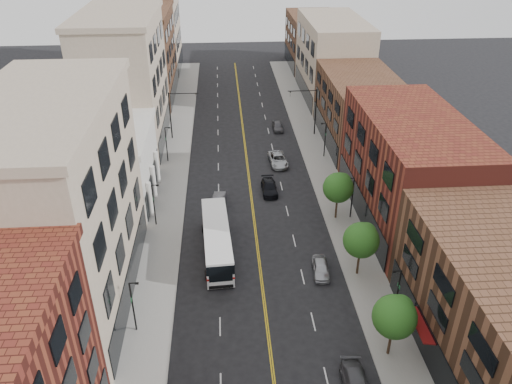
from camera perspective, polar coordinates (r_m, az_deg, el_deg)
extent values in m
cube|color=gray|center=(66.26, -9.51, 1.58)|extent=(4.00, 110.00, 0.15)
cube|color=gray|center=(67.20, 7.71, 2.16)|extent=(4.00, 110.00, 0.15)
cube|color=tan|center=(44.57, -21.57, -2.07)|extent=(10.00, 22.00, 18.00)
cube|color=silver|center=(62.12, -16.52, 2.77)|extent=(10.00, 14.00, 8.00)
cube|color=tan|center=(75.79, -14.72, 12.02)|extent=(10.00, 20.00, 18.00)
cube|color=brown|center=(95.18, -12.71, 14.87)|extent=(10.00, 20.00, 15.00)
cube|color=tan|center=(112.05, -11.68, 18.49)|extent=(10.00, 16.00, 20.00)
cube|color=maroon|center=(57.08, 17.10, 2.46)|extent=(10.00, 22.00, 12.00)
cube|color=brown|center=(75.71, 11.80, 9.13)|extent=(10.00, 20.00, 10.00)
cube|color=tan|center=(94.53, 8.69, 14.82)|extent=(10.00, 22.00, 14.00)
cube|color=brown|center=(113.92, 6.53, 16.74)|extent=(10.00, 18.00, 11.00)
cylinder|color=black|center=(42.08, 15.05, -16.21)|extent=(0.22, 0.22, 2.50)
sphere|color=#1F5618|center=(40.27, 15.55, -13.58)|extent=(3.40, 3.40, 3.40)
sphere|color=#1F5618|center=(40.36, 16.16, -12.59)|extent=(2.04, 2.04, 2.04)
cylinder|color=black|center=(49.14, 11.60, -7.93)|extent=(0.22, 0.22, 2.50)
sphere|color=#1F5618|center=(47.59, 11.92, -5.41)|extent=(3.40, 3.40, 3.40)
sphere|color=#1F5618|center=(47.75, 12.45, -4.60)|extent=(2.04, 2.04, 2.04)
cylinder|color=black|center=(57.08, 9.16, -1.82)|extent=(0.22, 0.22, 2.50)
sphere|color=#1F5618|center=(55.76, 9.38, 0.50)|extent=(3.40, 3.40, 3.40)
sphere|color=#1F5618|center=(55.96, 9.83, 1.17)|extent=(2.04, 2.04, 2.04)
cylinder|color=black|center=(42.89, -13.88, -12.64)|extent=(0.14, 0.14, 5.00)
cylinder|color=black|center=(41.21, -13.82, -10.07)|extent=(0.70, 0.10, 0.10)
cube|color=black|center=(41.20, -13.46, -10.12)|extent=(0.28, 0.14, 0.14)
cube|color=#19592D|center=(42.30, -14.03, -11.74)|extent=(0.04, 0.55, 0.35)
cylinder|color=black|center=(55.62, -11.58, -1.48)|extent=(0.14, 0.14, 5.00)
cylinder|color=black|center=(54.33, -11.48, 0.78)|extent=(0.70, 0.10, 0.10)
cube|color=black|center=(54.32, -11.22, 0.75)|extent=(0.28, 0.14, 0.14)
cube|color=#19592D|center=(55.16, -11.68, -0.68)|extent=(0.04, 0.55, 0.35)
cylinder|color=black|center=(69.71, -10.20, 5.36)|extent=(0.14, 0.14, 5.00)
cylinder|color=black|center=(68.69, -10.09, 7.27)|extent=(0.70, 0.10, 0.10)
cube|color=black|center=(68.68, -9.88, 7.24)|extent=(0.28, 0.14, 0.14)
cube|color=#19592D|center=(69.35, -10.27, 6.04)|extent=(0.04, 0.55, 0.35)
cylinder|color=black|center=(44.47, 15.84, -11.17)|extent=(0.14, 0.14, 5.00)
cylinder|color=black|center=(42.80, 15.85, -8.68)|extent=(0.70, 0.10, 0.10)
cube|color=black|center=(42.75, 15.52, -8.76)|extent=(0.28, 0.14, 0.14)
cube|color=#19592D|center=(43.90, 16.00, -10.28)|extent=(0.04, 0.55, 0.35)
cylinder|color=black|center=(56.84, 10.93, -0.67)|extent=(0.14, 0.14, 5.00)
cylinder|color=black|center=(55.55, 10.83, 1.54)|extent=(0.70, 0.10, 0.10)
cube|color=black|center=(55.51, 10.57, 1.48)|extent=(0.28, 0.14, 0.14)
cube|color=#19592D|center=(56.40, 11.02, 0.12)|extent=(0.04, 0.55, 0.35)
cylinder|color=black|center=(70.69, 7.89, 5.91)|extent=(0.14, 0.14, 5.00)
cylinder|color=black|center=(69.65, 7.75, 7.79)|extent=(0.70, 0.10, 0.10)
cube|color=black|center=(69.62, 7.54, 7.75)|extent=(0.28, 0.14, 0.14)
cube|color=#19592D|center=(70.33, 7.94, 6.58)|extent=(0.04, 0.55, 0.35)
cylinder|color=black|center=(76.63, -9.76, 8.59)|extent=(0.18, 0.18, 7.20)
cylinder|color=black|center=(75.29, -8.29, 11.08)|extent=(4.40, 0.12, 0.12)
imported|color=black|center=(75.31, -6.88, 10.86)|extent=(0.15, 0.18, 0.90)
cylinder|color=black|center=(77.53, 6.82, 9.06)|extent=(0.18, 0.18, 7.20)
cylinder|color=black|center=(76.02, 5.31, 11.44)|extent=(4.40, 0.12, 0.12)
imported|color=black|center=(75.89, 3.93, 11.15)|extent=(0.15, 0.18, 0.90)
cube|color=white|center=(50.99, -4.50, -5.44)|extent=(3.25, 11.93, 2.85)
cube|color=black|center=(50.60, -4.53, -4.81)|extent=(3.29, 11.97, 1.03)
cube|color=#A30E0B|center=(51.16, -4.49, -5.71)|extent=(3.29, 11.97, 0.22)
cube|color=black|center=(46.13, -4.06, -9.42)|extent=(2.16, 0.19, 1.57)
cylinder|color=black|center=(48.53, -5.71, -9.32)|extent=(0.33, 0.96, 0.94)
cylinder|color=black|center=(48.61, -2.62, -9.11)|extent=(0.33, 0.96, 0.94)
cylinder|color=black|center=(54.87, -6.06, -4.16)|extent=(0.33, 0.96, 0.94)
cylinder|color=black|center=(54.93, -3.35, -3.98)|extent=(0.33, 0.96, 0.94)
imported|color=#AAACB2|center=(49.13, 7.42, -8.61)|extent=(1.82, 3.94, 1.31)
imported|color=#55555B|center=(59.52, -4.26, -0.89)|extent=(1.71, 4.13, 1.33)
imported|color=black|center=(61.96, 1.53, 0.51)|extent=(1.93, 4.57, 1.32)
imported|color=#A6AAAE|center=(68.90, 2.53, 3.74)|extent=(2.72, 5.26, 1.42)
imported|color=#504F55|center=(80.03, 2.49, 7.55)|extent=(1.65, 3.90, 1.31)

